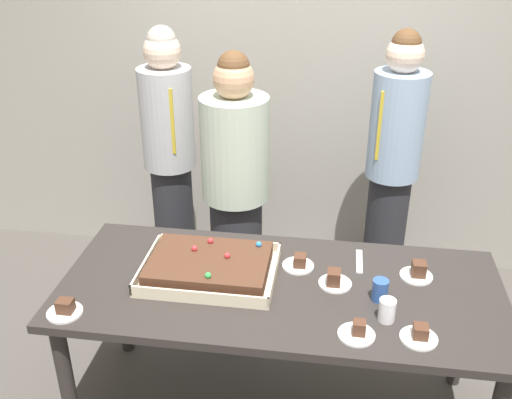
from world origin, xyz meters
The scene contains 15 objects.
interior_back_panel centered at (0.00, 1.60, 1.50)m, with size 8.00×0.12×3.00m, color #9E998E.
party_table centered at (0.00, 0.00, 0.70)m, with size 1.99×0.86×0.78m.
sheet_cake centered at (-0.33, 0.04, 0.83)m, with size 0.61×0.45×0.11m.
plated_slice_near_left centered at (0.24, 0.04, 0.81)m, with size 0.15×0.15×0.08m.
plated_slice_near_right centered at (0.62, 0.16, 0.81)m, with size 0.15×0.15×0.08m.
plated_slice_far_left centered at (0.58, -0.28, 0.80)m, with size 0.15×0.15×0.06m.
plated_slice_far_right centered at (-0.87, -0.33, 0.81)m, with size 0.15×0.15×0.07m.
plated_slice_center_front centered at (0.34, -0.29, 0.80)m, with size 0.15×0.15×0.07m.
plated_slice_center_back centered at (0.07, 0.16, 0.80)m, with size 0.15×0.15×0.07m.
drink_cup_nearest centered at (0.43, -0.04, 0.83)m, with size 0.07×0.07×0.10m, color #2D5199.
drink_cup_middle centered at (0.46, -0.18, 0.83)m, with size 0.07×0.07×0.10m, color white.
cake_server_utensil centered at (0.35, 0.25, 0.79)m, with size 0.03×0.20×0.01m, color silver.
person_serving_front centered at (0.54, 1.08, 0.91)m, with size 0.31×0.31×1.73m.
person_green_shirt_behind centered at (-0.34, 0.74, 0.85)m, with size 0.37×0.37×1.66m.
person_striped_tie_right centered at (-0.79, 1.00, 0.91)m, with size 0.31×0.31×1.72m.
Camera 1 is at (0.21, -2.17, 2.33)m, focal length 41.22 mm.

